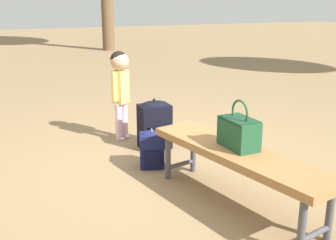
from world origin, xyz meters
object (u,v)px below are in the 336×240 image
park_bench (238,157)px  backpack_large (155,123)px  handbag (239,131)px  child_standing (120,81)px  backpack_small (152,148)px

park_bench → backpack_large: backpack_large is taller
park_bench → handbag: (0.04, -0.03, 0.18)m
child_standing → backpack_large: child_standing is taller
handbag → child_standing: bearing=11.3°
park_bench → backpack_large: bearing=3.8°
park_bench → backpack_large: (1.44, 0.10, -0.13)m
park_bench → child_standing: bearing=10.3°
park_bench → backpack_small: (0.96, 0.32, -0.21)m
handbag → backpack_small: 1.05m
handbag → backpack_large: size_ratio=0.69×
child_standing → backpack_small: child_standing is taller
park_bench → backpack_small: park_bench is taller
handbag → child_standing: size_ratio=0.37×
child_standing → backpack_large: (-0.41, -0.24, -0.39)m
handbag → backpack_large: handbag is taller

